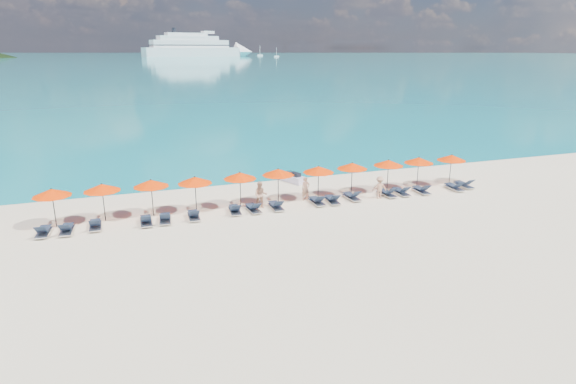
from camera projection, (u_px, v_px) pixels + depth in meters
name	position (u px, v px, depth m)	size (l,w,h in m)	color
ground	(305.00, 227.00, 27.18)	(1400.00, 1400.00, 0.00)	beige
sea	(121.00, 56.00, 623.87)	(1600.00, 1300.00, 0.01)	#1FA9B2
cruise_ship	(202.00, 48.00, 559.65)	(135.95, 50.57, 37.46)	white
sailboat_near	(276.00, 56.00, 533.35)	(5.66, 1.89, 10.39)	white
sailboat_far	(260.00, 55.00, 601.58)	(6.87, 2.29, 12.60)	white
jetski	(294.00, 178.00, 36.10)	(1.50, 2.28, 0.76)	silver
beachgoer_a	(306.00, 189.00, 31.68)	(0.57, 0.38, 1.57)	tan
beachgoer_b	(261.00, 195.00, 30.07)	(0.84, 0.49, 1.73)	tan
beachgoer_c	(379.00, 187.00, 32.11)	(0.98, 0.46, 1.52)	tan
umbrella_0	(52.00, 192.00, 26.61)	(2.10, 2.10, 2.28)	black
umbrella_1	(102.00, 188.00, 27.56)	(2.10, 2.10, 2.28)	black
umbrella_2	(151.00, 183.00, 28.44)	(2.10, 2.10, 2.28)	black
umbrella_3	(195.00, 180.00, 29.09)	(2.10, 2.10, 2.28)	black
umbrella_4	(240.00, 176.00, 30.13)	(2.10, 2.10, 2.28)	black
umbrella_5	(278.00, 172.00, 30.99)	(2.10, 2.10, 2.28)	black
umbrella_6	(319.00, 169.00, 31.68)	(2.10, 2.10, 2.28)	black
umbrella_7	(352.00, 166.00, 32.62)	(2.10, 2.10, 2.28)	black
umbrella_8	(389.00, 163.00, 33.47)	(2.10, 2.10, 2.28)	black
umbrella_9	(419.00, 160.00, 34.26)	(2.10, 2.10, 2.28)	black
umbrella_10	(452.00, 158.00, 35.05)	(2.10, 2.10, 2.28)	black
lounger_0	(43.00, 231.00, 25.87)	(0.74, 1.74, 0.66)	silver
lounger_1	(67.00, 229.00, 26.17)	(0.72, 1.73, 0.66)	silver
lounger_2	(95.00, 225.00, 26.82)	(0.64, 1.71, 0.66)	silver
lounger_3	(146.00, 221.00, 27.46)	(0.64, 1.71, 0.66)	silver
lounger_4	(165.00, 218.00, 27.82)	(0.79, 1.76, 0.66)	silver
lounger_5	(194.00, 215.00, 28.35)	(0.69, 1.72, 0.66)	silver
lounger_6	(235.00, 210.00, 29.32)	(0.77, 1.75, 0.66)	silver
lounger_7	(253.00, 208.00, 29.60)	(0.74, 1.74, 0.66)	silver
lounger_8	(276.00, 206.00, 30.05)	(0.62, 1.70, 0.66)	silver
lounger_9	(317.00, 201.00, 31.00)	(0.63, 1.70, 0.66)	silver
lounger_10	(332.00, 200.00, 31.26)	(0.78, 1.75, 0.66)	silver
lounger_11	(352.00, 196.00, 31.96)	(0.70, 1.73, 0.66)	silver
lounger_12	(387.00, 193.00, 32.70)	(0.74, 1.74, 0.66)	silver
lounger_13	(401.00, 192.00, 33.02)	(0.67, 1.72, 0.66)	silver
lounger_14	(421.00, 190.00, 33.39)	(0.72, 1.74, 0.66)	silver
lounger_15	(454.00, 187.00, 34.15)	(0.66, 1.71, 0.66)	silver
lounger_16	(464.00, 184.00, 34.74)	(0.66, 1.71, 0.66)	silver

